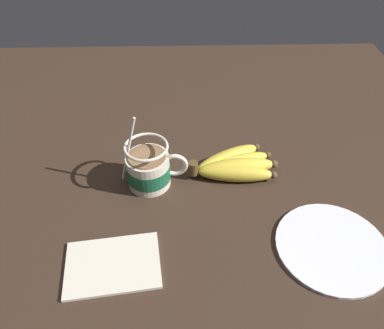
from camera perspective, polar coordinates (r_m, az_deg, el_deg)
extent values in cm
cube|color=#332319|center=(79.29, -0.43, -2.88)|extent=(127.58, 127.58, 3.26)
cylinder|color=beige|center=(75.18, -6.66, -0.88)|extent=(8.61, 8.61, 7.00)
cylinder|color=#195638|center=(75.29, -6.65, -0.97)|extent=(8.81, 8.81, 3.34)
torus|color=beige|center=(74.01, -2.71, -0.08)|extent=(5.48, 0.90, 5.48)
cylinder|color=#846042|center=(72.80, -6.88, 1.20)|extent=(7.41, 7.41, 0.40)
torus|color=beige|center=(71.23, -7.03, 2.68)|extent=(8.61, 8.61, 0.60)
cylinder|color=silver|center=(72.08, -9.69, 2.20)|extent=(4.29, 0.50, 14.86)
ellipsoid|color=silver|center=(76.71, -7.66, -1.99)|extent=(3.00, 2.00, 0.80)
cylinder|color=#4C381E|center=(76.28, 0.19, -0.59)|extent=(2.00, 2.00, 3.00)
ellipsoid|color=gold|center=(77.06, 6.66, -1.36)|extent=(15.64, 4.86, 3.52)
sphere|color=#4C381E|center=(78.00, 12.30, -1.57)|extent=(1.58, 1.58, 1.58)
ellipsoid|color=gold|center=(78.23, 6.76, -0.43)|extent=(16.38, 5.44, 3.81)
sphere|color=#4C381E|center=(80.32, 12.35, 0.09)|extent=(1.71, 1.71, 1.71)
ellipsoid|color=gold|center=(79.57, 6.34, 0.26)|extent=(16.29, 7.82, 3.33)
sphere|color=#4C381E|center=(82.62, 11.44, 1.42)|extent=(1.50, 1.50, 1.50)
ellipsoid|color=gold|center=(80.33, 5.48, 0.97)|extent=(15.01, 10.23, 3.66)
sphere|color=#4C381E|center=(83.99, 9.76, 2.62)|extent=(1.65, 1.65, 1.65)
cube|color=beige|center=(65.75, -11.96, -14.72)|extent=(16.82, 12.76, 0.60)
cylinder|color=white|center=(70.75, 20.56, -11.66)|extent=(19.48, 19.48, 0.60)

